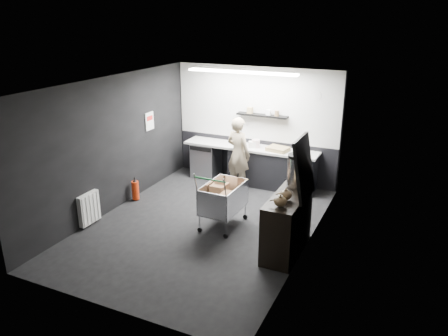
% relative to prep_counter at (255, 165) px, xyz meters
% --- Properties ---
extents(floor, '(5.50, 5.50, 0.00)m').
position_rel_prep_counter_xyz_m(floor, '(-0.14, -2.42, -0.46)').
color(floor, black).
rests_on(floor, ground).
extents(ceiling, '(5.50, 5.50, 0.00)m').
position_rel_prep_counter_xyz_m(ceiling, '(-0.14, -2.42, 2.24)').
color(ceiling, white).
rests_on(ceiling, wall_back).
extents(wall_back, '(5.50, 0.00, 5.50)m').
position_rel_prep_counter_xyz_m(wall_back, '(-0.14, 0.33, 0.89)').
color(wall_back, black).
rests_on(wall_back, floor).
extents(wall_front, '(5.50, 0.00, 5.50)m').
position_rel_prep_counter_xyz_m(wall_front, '(-0.14, -5.17, 0.89)').
color(wall_front, black).
rests_on(wall_front, floor).
extents(wall_left, '(0.00, 5.50, 5.50)m').
position_rel_prep_counter_xyz_m(wall_left, '(-2.14, -2.42, 0.89)').
color(wall_left, black).
rests_on(wall_left, floor).
extents(wall_right, '(0.00, 5.50, 5.50)m').
position_rel_prep_counter_xyz_m(wall_right, '(1.86, -2.42, 0.89)').
color(wall_right, black).
rests_on(wall_right, floor).
extents(kitchen_wall_panel, '(3.95, 0.02, 1.70)m').
position_rel_prep_counter_xyz_m(kitchen_wall_panel, '(-0.14, 0.31, 1.39)').
color(kitchen_wall_panel, silver).
rests_on(kitchen_wall_panel, wall_back).
extents(dado_panel, '(3.95, 0.02, 1.00)m').
position_rel_prep_counter_xyz_m(dado_panel, '(-0.14, 0.31, 0.04)').
color(dado_panel, black).
rests_on(dado_panel, wall_back).
extents(floating_shelf, '(1.20, 0.22, 0.04)m').
position_rel_prep_counter_xyz_m(floating_shelf, '(0.06, 0.20, 1.16)').
color(floating_shelf, black).
rests_on(floating_shelf, wall_back).
extents(wall_clock, '(0.20, 0.03, 0.20)m').
position_rel_prep_counter_xyz_m(wall_clock, '(1.26, 0.30, 1.69)').
color(wall_clock, silver).
rests_on(wall_clock, wall_back).
extents(poster, '(0.02, 0.30, 0.40)m').
position_rel_prep_counter_xyz_m(poster, '(-2.12, -1.12, 1.09)').
color(poster, white).
rests_on(poster, wall_left).
extents(poster_red_band, '(0.02, 0.22, 0.10)m').
position_rel_prep_counter_xyz_m(poster_red_band, '(-2.11, -1.12, 1.16)').
color(poster_red_band, red).
rests_on(poster_red_band, poster).
extents(radiator, '(0.10, 0.50, 0.60)m').
position_rel_prep_counter_xyz_m(radiator, '(-2.08, -3.32, -0.11)').
color(radiator, silver).
rests_on(radiator, wall_left).
extents(ceiling_strip, '(2.40, 0.20, 0.04)m').
position_rel_prep_counter_xyz_m(ceiling_strip, '(-0.14, -0.57, 2.21)').
color(ceiling_strip, white).
rests_on(ceiling_strip, ceiling).
extents(prep_counter, '(3.20, 0.61, 0.90)m').
position_rel_prep_counter_xyz_m(prep_counter, '(0.00, 0.00, 0.00)').
color(prep_counter, black).
rests_on(prep_counter, floor).
extents(person, '(0.70, 0.56, 1.69)m').
position_rel_prep_counter_xyz_m(person, '(-0.24, -0.45, 0.39)').
color(person, beige).
rests_on(person, floor).
extents(shopping_cart, '(0.64, 1.03, 1.14)m').
position_rel_prep_counter_xyz_m(shopping_cart, '(0.23, -2.26, 0.09)').
color(shopping_cart, silver).
rests_on(shopping_cart, floor).
extents(sideboard, '(0.58, 1.34, 2.01)m').
position_rel_prep_counter_xyz_m(sideboard, '(1.60, -2.63, 0.18)').
color(sideboard, black).
rests_on(sideboard, floor).
extents(fire_extinguisher, '(0.15, 0.15, 0.50)m').
position_rel_prep_counter_xyz_m(fire_extinguisher, '(-1.99, -1.98, -0.21)').
color(fire_extinguisher, red).
rests_on(fire_extinguisher, floor).
extents(cardboard_box, '(0.52, 0.43, 0.09)m').
position_rel_prep_counter_xyz_m(cardboard_box, '(0.55, -0.05, 0.49)').
color(cardboard_box, '#917B4D').
rests_on(cardboard_box, prep_counter).
extents(pink_tub, '(0.18, 0.18, 0.18)m').
position_rel_prep_counter_xyz_m(pink_tub, '(0.00, 0.00, 0.54)').
color(pink_tub, beige).
rests_on(pink_tub, prep_counter).
extents(white_container, '(0.20, 0.17, 0.15)m').
position_rel_prep_counter_xyz_m(white_container, '(-0.06, -0.05, 0.52)').
color(white_container, silver).
rests_on(white_container, prep_counter).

